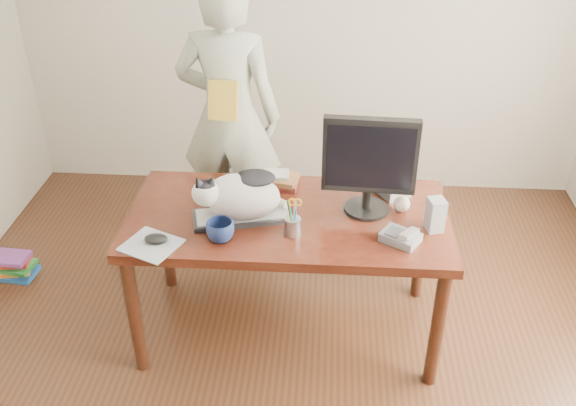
# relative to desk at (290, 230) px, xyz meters

# --- Properties ---
(room) EXTENTS (4.50, 4.50, 4.50)m
(room) POSITION_rel_desk_xyz_m (0.00, -0.68, 0.75)
(room) COLOR black
(room) RESTS_ON ground
(desk) EXTENTS (1.60, 0.80, 0.75)m
(desk) POSITION_rel_desk_xyz_m (0.00, 0.00, 0.00)
(desk) COLOR black
(desk) RESTS_ON ground
(keyboard) EXTENTS (0.52, 0.30, 0.03)m
(keyboard) POSITION_rel_desk_xyz_m (-0.22, -0.12, 0.16)
(keyboard) COLOR black
(keyboard) RESTS_ON desk
(cat) EXTENTS (0.47, 0.32, 0.27)m
(cat) POSITION_rel_desk_xyz_m (-0.24, -0.13, 0.29)
(cat) COLOR white
(cat) RESTS_ON keyboard
(monitor) EXTENTS (0.46, 0.23, 0.51)m
(monitor) POSITION_rel_desk_xyz_m (0.38, -0.03, 0.44)
(monitor) COLOR black
(monitor) RESTS_ON desk
(pen_cup) EXTENTS (0.08, 0.08, 0.20)m
(pen_cup) POSITION_rel_desk_xyz_m (0.03, -0.25, 0.20)
(pen_cup) COLOR #9B9CA1
(pen_cup) RESTS_ON desk
(mousepad) EXTENTS (0.31, 0.30, 0.01)m
(mousepad) POSITION_rel_desk_xyz_m (-0.62, -0.38, 0.15)
(mousepad) COLOR #B5BBC2
(mousepad) RESTS_ON desk
(mouse) EXTENTS (0.13, 0.11, 0.04)m
(mouse) POSITION_rel_desk_xyz_m (-0.60, -0.36, 0.17)
(mouse) COLOR black
(mouse) RESTS_ON mousepad
(coffee_mug) EXTENTS (0.18, 0.18, 0.10)m
(coffee_mug) POSITION_rel_desk_xyz_m (-0.30, -0.32, 0.20)
(coffee_mug) COLOR #0D1635
(coffee_mug) RESTS_ON desk
(phone) EXTENTS (0.21, 0.19, 0.08)m
(phone) POSITION_rel_desk_xyz_m (0.54, -0.27, 0.17)
(phone) COLOR slate
(phone) RESTS_ON desk
(speaker) EXTENTS (0.09, 0.10, 0.17)m
(speaker) POSITION_rel_desk_xyz_m (0.70, -0.16, 0.23)
(speaker) COLOR #A8A8AB
(speaker) RESTS_ON desk
(baseball) EXTENTS (0.08, 0.08, 0.08)m
(baseball) POSITION_rel_desk_xyz_m (0.56, -0.00, 0.19)
(baseball) COLOR white
(baseball) RESTS_ON desk
(book_stack) EXTENTS (0.23, 0.18, 0.08)m
(book_stack) POSITION_rel_desk_xyz_m (-0.08, 0.20, 0.18)
(book_stack) COLOR #4F1915
(book_stack) RESTS_ON desk
(calculator) EXTENTS (0.22, 0.23, 0.06)m
(calculator) POSITION_rel_desk_xyz_m (0.52, 0.18, 0.17)
(calculator) COLOR slate
(calculator) RESTS_ON desk
(person) EXTENTS (0.68, 0.48, 1.75)m
(person) POSITION_rel_desk_xyz_m (-0.43, 0.81, 0.27)
(person) COLOR silver
(person) RESTS_ON ground
(held_book) EXTENTS (0.17, 0.11, 0.23)m
(held_book) POSITION_rel_desk_xyz_m (-0.43, 0.64, 0.45)
(held_book) COLOR gold
(held_book) RESTS_ON person
(book_pile_b) EXTENTS (0.26, 0.20, 0.15)m
(book_pile_b) POSITION_rel_desk_xyz_m (-1.72, 0.27, -0.53)
(book_pile_b) COLOR #1C55A9
(book_pile_b) RESTS_ON ground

